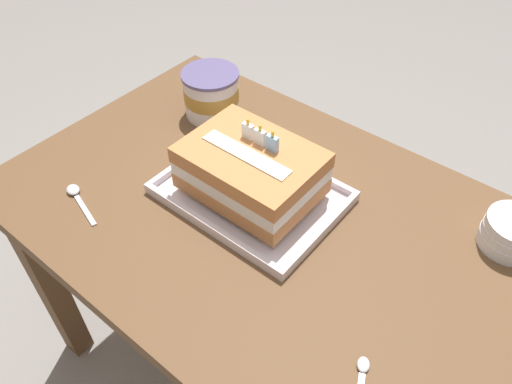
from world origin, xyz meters
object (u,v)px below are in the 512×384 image
at_px(birthday_cake, 251,170).
at_px(serving_spoon_by_bowls, 75,194).
at_px(foil_tray, 251,194).
at_px(ice_cream_tub, 211,93).
at_px(serving_spoon_near_tray, 361,382).

xyz_separation_m(birthday_cake, serving_spoon_by_bowls, (-0.29, -0.23, -0.07)).
bearing_deg(serving_spoon_by_bowls, birthday_cake, 38.85).
height_order(birthday_cake, serving_spoon_by_bowls, birthday_cake).
relative_size(birthday_cake, serving_spoon_by_bowls, 1.98).
height_order(foil_tray, serving_spoon_by_bowls, foil_tray).
bearing_deg(serving_spoon_by_bowls, foil_tray, 38.84).
relative_size(foil_tray, ice_cream_tub, 2.60).
bearing_deg(foil_tray, serving_spoon_near_tray, -27.94).
distance_m(foil_tray, birthday_cake, 0.07).
xyz_separation_m(ice_cream_tub, serving_spoon_near_tray, (0.65, -0.37, -0.05)).
bearing_deg(ice_cream_tub, birthday_cake, -32.35).
bearing_deg(foil_tray, ice_cream_tub, 147.64).
height_order(foil_tray, serving_spoon_near_tray, foil_tray).
bearing_deg(serving_spoon_near_tray, foil_tray, 152.06).
xyz_separation_m(foil_tray, ice_cream_tub, (-0.26, 0.17, 0.05)).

